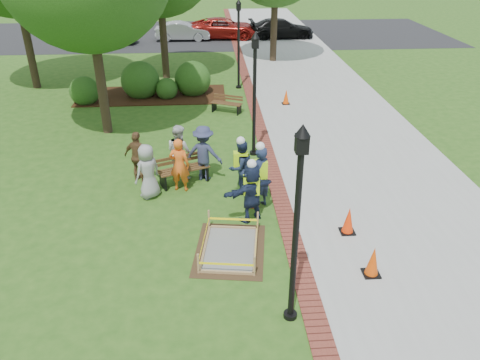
{
  "coord_description": "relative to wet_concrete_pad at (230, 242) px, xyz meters",
  "views": [
    {
      "loc": [
        -0.28,
        -10.11,
        7.06
      ],
      "look_at": [
        0.5,
        1.2,
        1.0
      ],
      "focal_mm": 35.0,
      "sensor_mm": 36.0,
      "label": 1
    }
  ],
  "objects": [
    {
      "name": "ground",
      "position": [
        -0.12,
        0.62,
        -0.23
      ],
      "size": [
        100.0,
        100.0,
        0.0
      ],
      "primitive_type": "plane",
      "color": "#285116",
      "rests_on": "ground"
    },
    {
      "name": "casual_person_a",
      "position": [
        -2.26,
        2.83,
        0.6
      ],
      "size": [
        0.63,
        0.62,
        1.68
      ],
      "color": "gray",
      "rests_on": "ground"
    },
    {
      "name": "cone_far",
      "position": [
        3.12,
        10.93,
        0.1
      ],
      "size": [
        0.35,
        0.35,
        0.69
      ],
      "color": "black",
      "rests_on": "ground"
    },
    {
      "name": "bench_far",
      "position": [
        0.36,
        10.05,
        0.0
      ],
      "size": [
        1.42,
        0.96,
        0.73
      ],
      "color": "brown",
      "rests_on": "ground"
    },
    {
      "name": "parked_car_d",
      "position": [
        5.09,
        25.85,
        -0.23
      ],
      "size": [
        2.13,
        4.66,
        1.5
      ],
      "primitive_type": "imported",
      "rotation": [
        0.0,
        0.0,
        1.6
      ],
      "color": "black",
      "rests_on": "ground"
    },
    {
      "name": "brick_edging",
      "position": [
        1.63,
        10.62,
        -0.22
      ],
      "size": [
        0.5,
        60.0,
        0.03
      ],
      "primitive_type": "cube",
      "color": "maroon",
      "rests_on": "ground"
    },
    {
      "name": "shrub_e",
      "position": [
        -3.23,
        13.57,
        -0.23
      ],
      "size": [
        0.87,
        0.87,
        0.87
      ],
      "primitive_type": "sphere",
      "color": "#1E4212",
      "rests_on": "ground"
    },
    {
      "name": "sidewalk",
      "position": [
        4.88,
        10.62,
        -0.22
      ],
      "size": [
        6.0,
        60.0,
        0.02
      ],
      "primitive_type": "cube",
      "color": "#9E9E99",
      "rests_on": "ground"
    },
    {
      "name": "parked_car_c",
      "position": [
        0.87,
        26.09,
        -0.23
      ],
      "size": [
        2.43,
        4.97,
        1.58
      ],
      "primitive_type": "imported",
      "rotation": [
        0.0,
        0.0,
        1.5
      ],
      "color": "maroon",
      "rests_on": "ground"
    },
    {
      "name": "parked_car_b",
      "position": [
        -2.13,
        25.5,
        -0.23
      ],
      "size": [
        1.92,
        4.33,
        1.41
      ],
      "primitive_type": "imported",
      "rotation": [
        0.0,
        0.0,
        1.56
      ],
      "color": "#A3A2A7",
      "rests_on": "ground"
    },
    {
      "name": "lamp_near",
      "position": [
        1.13,
        -2.38,
        2.25
      ],
      "size": [
        0.28,
        0.28,
        4.26
      ],
      "color": "black",
      "rests_on": "ground"
    },
    {
      "name": "mulch_bed",
      "position": [
        -3.12,
        12.62,
        -0.21
      ],
      "size": [
        7.0,
        3.0,
        0.05
      ],
      "primitive_type": "cube",
      "color": "#381E0F",
      "rests_on": "ground"
    },
    {
      "name": "hivis_worker_b",
      "position": [
        0.94,
        2.05,
        0.76
      ],
      "size": [
        0.71,
        0.67,
        2.02
      ],
      "color": "#192742",
      "rests_on": "ground"
    },
    {
      "name": "toolbox",
      "position": [
        0.74,
        2.04,
        -0.14
      ],
      "size": [
        0.42,
        0.27,
        0.2
      ],
      "primitive_type": "cube",
      "rotation": [
        0.0,
        0.0,
        -0.15
      ],
      "color": "#B7250E",
      "rests_on": "ground"
    },
    {
      "name": "shrub_d",
      "position": [
        -1.15,
        12.78,
        -0.23
      ],
      "size": [
        1.73,
        1.73,
        1.73
      ],
      "primitive_type": "sphere",
      "color": "#1E4212",
      "rests_on": "ground"
    },
    {
      "name": "shrub_c",
      "position": [
        -2.38,
        12.22,
        -0.23
      ],
      "size": [
        1.04,
        1.04,
        1.04
      ],
      "primitive_type": "sphere",
      "color": "#1E4212",
      "rests_on": "ground"
    },
    {
      "name": "shrub_a",
      "position": [
        -6.08,
        11.73,
        -0.23
      ],
      "size": [
        1.35,
        1.35,
        1.35
      ],
      "primitive_type": "sphere",
      "color": "#1E4212",
      "rests_on": "ground"
    },
    {
      "name": "cone_back",
      "position": [
        3.13,
        0.55,
        0.14
      ],
      "size": [
        0.39,
        0.39,
        0.77
      ],
      "color": "black",
      "rests_on": "ground"
    },
    {
      "name": "bench_near",
      "position": [
        -1.27,
        3.64,
        0.04
      ],
      "size": [
        1.68,
        1.1,
        0.87
      ],
      "color": "brown",
      "rests_on": "ground"
    },
    {
      "name": "lamp_far",
      "position": [
        1.13,
        13.62,
        2.25
      ],
      "size": [
        0.28,
        0.28,
        4.26
      ],
      "color": "black",
      "rests_on": "ground"
    },
    {
      "name": "parked_car_a",
      "position": [
        -7.36,
        24.72,
        -0.23
      ],
      "size": [
        2.48,
        4.88,
        1.54
      ],
      "primitive_type": "imported",
      "rotation": [
        0.0,
        0.0,
        1.48
      ],
      "color": "#272629",
      "rests_on": "ground"
    },
    {
      "name": "casual_person_b",
      "position": [
        -1.35,
        3.19,
        0.61
      ],
      "size": [
        0.61,
        0.46,
        1.69
      ],
      "color": "orange",
      "rests_on": "ground"
    },
    {
      "name": "casual_person_d",
      "position": [
        -2.66,
        3.89,
        0.59
      ],
      "size": [
        0.62,
        0.53,
        1.65
      ],
      "color": "brown",
      "rests_on": "ground"
    },
    {
      "name": "lamp_mid",
      "position": [
        1.13,
        5.62,
        2.25
      ],
      "size": [
        0.28,
        0.28,
        4.26
      ],
      "color": "black",
      "rests_on": "ground"
    },
    {
      "name": "casual_person_e",
      "position": [
        -0.62,
        3.85,
        0.67
      ],
      "size": [
        0.66,
        0.53,
        1.8
      ],
      "color": "#313555",
      "rests_on": "ground"
    },
    {
      "name": "parking_lot",
      "position": [
        -0.12,
        27.62,
        -0.23
      ],
      "size": [
        36.0,
        12.0,
        0.01
      ],
      "primitive_type": "cube",
      "color": "black",
      "rests_on": "ground"
    },
    {
      "name": "cone_front",
      "position": [
        3.22,
        -1.18,
        0.14
      ],
      "size": [
        0.39,
        0.39,
        0.77
      ],
      "color": "black",
      "rests_on": "ground"
    },
    {
      "name": "wet_concrete_pad",
      "position": [
        0.0,
        0.0,
        0.0
      ],
      "size": [
        2.01,
        2.52,
        0.55
      ],
      "color": "#47331E",
      "rests_on": "ground"
    },
    {
      "name": "hivis_worker_a",
      "position": [
        0.65,
        1.38,
        0.67
      ],
      "size": [
        0.64,
        0.57,
        1.83
      ],
      "color": "#1A2843",
      "rests_on": "ground"
    },
    {
      "name": "hivis_worker_c",
      "position": [
        0.47,
        2.92,
        0.67
      ],
      "size": [
        0.64,
        0.59,
        1.83
      ],
      "color": "#1A2845",
      "rests_on": "ground"
    },
    {
      "name": "shrub_b",
      "position": [
        -3.63,
        12.58,
        -0.23
      ],
      "size": [
        1.82,
        1.82,
        1.82
      ],
      "primitive_type": "sphere",
      "color": "#1E4212",
      "rests_on": "ground"
    },
    {
      "name": "casual_person_c",
      "position": [
        -1.4,
        4.1,
        0.65
      ],
      "size": [
        0.65,
        0.65,
        1.76
      ],
      "color": "silver",
      "rests_on": "ground"
    }
  ]
}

